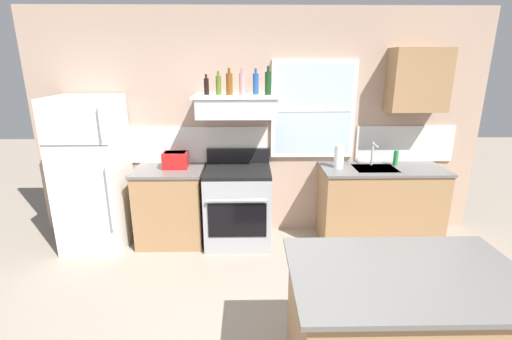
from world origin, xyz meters
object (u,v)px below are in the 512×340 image
toaster (176,160)px  bottle_balsamic_dark (206,86)px  bottle_olive_oil_square (219,85)px  bottle_amber_wine (229,84)px  bottle_blue_liqueur (256,84)px  bottle_rose_pink (242,84)px  refrigerator (93,174)px  kitchen_island (400,336)px  paper_towel_roll (339,157)px  stove_range (238,205)px  dish_soap_bottle (396,158)px  bottle_dark_green_wine (268,83)px

toaster → bottle_balsamic_dark: (0.39, 0.05, 0.83)m
bottle_olive_oil_square → bottle_amber_wine: (0.12, -0.04, 0.02)m
toaster → bottle_blue_liqueur: bottle_blue_liqueur is taller
toaster → bottle_rose_pink: bearing=-0.1°
refrigerator → kitchen_island: refrigerator is taller
paper_towel_roll → toaster: bearing=178.9°
paper_towel_roll → stove_range: bearing=-178.2°
bottle_blue_liqueur → bottle_rose_pink: bearing=-150.7°
refrigerator → toaster: (0.93, 0.10, 0.14)m
dish_soap_bottle → bottle_amber_wine: bearing=-178.4°
bottle_amber_wine → paper_towel_roll: bottle_amber_wine is taller
bottle_amber_wine → dish_soap_bottle: 2.14m
bottle_dark_green_wine → toaster: bearing=-178.9°
stove_range → paper_towel_roll: size_ratio=4.04×
bottle_olive_oil_square → dish_soap_bottle: size_ratio=1.41×
refrigerator → bottle_amber_wine: size_ratio=6.02×
bottle_dark_green_wine → dish_soap_bottle: bottle_dark_green_wine is taller
toaster → bottle_balsamic_dark: 0.92m
bottle_balsamic_dark → bottle_olive_oil_square: 0.13m
toaster → bottle_balsamic_dark: size_ratio=1.33×
bottle_dark_green_wine → kitchen_island: bearing=-72.1°
bottle_balsamic_dark → stove_range: bearing=-19.6°
kitchen_island → bottle_olive_oil_square: bearing=119.2°
bottle_rose_pink → bottle_blue_liqueur: bearing=29.3°
bottle_balsamic_dark → paper_towel_roll: (1.51, -0.08, -0.79)m
kitchen_island → refrigerator: bearing=142.0°
bottle_olive_oil_square → bottle_amber_wine: size_ratio=0.88×
dish_soap_bottle → toaster: bearing=-178.6°
stove_range → bottle_balsamic_dark: (-0.33, 0.12, 1.37)m
refrigerator → bottle_blue_liqueur: bottle_blue_liqueur is taller
refrigerator → stove_range: 1.70m
bottle_blue_liqueur → paper_towel_roll: size_ratio=1.05×
bottle_amber_wine → bottle_rose_pink: (0.14, -0.01, 0.00)m
paper_towel_roll → bottle_olive_oil_square: bearing=176.4°
refrigerator → kitchen_island: size_ratio=1.25×
bottle_amber_wine → paper_towel_roll: size_ratio=1.07×
toaster → paper_towel_roll: paper_towel_roll is taller
bottle_balsamic_dark → paper_towel_roll: bottle_balsamic_dark is taller
toaster → bottle_amber_wine: size_ratio=1.02×
bottle_balsamic_dark → bottle_dark_green_wine: (0.68, -0.03, 0.04)m
refrigerator → bottle_blue_liqueur: 2.12m
bottle_blue_liqueur → bottle_dark_green_wine: bottle_dark_green_wine is taller
bottle_olive_oil_square → paper_towel_roll: bearing=-3.6°
stove_range → bottle_amber_wine: size_ratio=3.76×
bottle_olive_oil_square → bottle_dark_green_wine: (0.55, -0.03, 0.02)m
stove_range → refrigerator: bearing=-179.2°
bottle_blue_liqueur → bottle_dark_green_wine: size_ratio=0.92×
stove_range → bottle_amber_wine: bottle_amber_wine is taller
bottle_balsamic_dark → dish_soap_bottle: bottle_balsamic_dark is taller
bottle_amber_wine → dish_soap_bottle: bearing=1.6°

